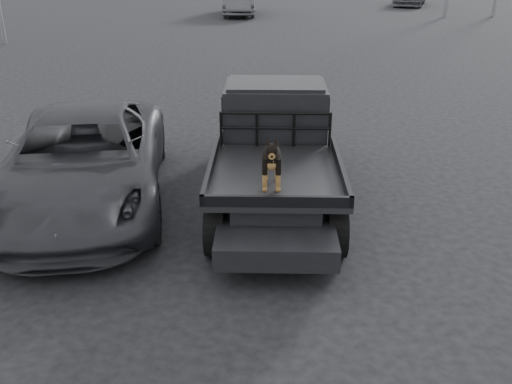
# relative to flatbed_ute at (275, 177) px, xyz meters

# --- Properties ---
(ground) EXTENTS (120.00, 120.00, 0.00)m
(ground) POSITION_rel_flatbed_ute_xyz_m (0.36, -2.01, -0.46)
(ground) COLOR black
(ground) RESTS_ON ground
(flatbed_ute) EXTENTS (2.00, 5.40, 0.92)m
(flatbed_ute) POSITION_rel_flatbed_ute_xyz_m (0.00, 0.00, 0.00)
(flatbed_ute) COLOR black
(flatbed_ute) RESTS_ON ground
(ute_cab) EXTENTS (1.72, 1.30, 0.88)m
(ute_cab) POSITION_rel_flatbed_ute_xyz_m (-0.00, 0.95, 0.90)
(ute_cab) COLOR black
(ute_cab) RESTS_ON flatbed_ute
(headache_rack) EXTENTS (1.80, 0.08, 0.55)m
(headache_rack) POSITION_rel_flatbed_ute_xyz_m (-0.00, 0.20, 0.74)
(headache_rack) COLOR black
(headache_rack) RESTS_ON flatbed_ute
(dog) EXTENTS (0.32, 0.60, 0.74)m
(dog) POSITION_rel_flatbed_ute_xyz_m (-0.06, -1.42, 0.83)
(dog) COLOR black
(dog) RESTS_ON flatbed_ute
(parked_suv) EXTENTS (3.29, 5.70, 1.50)m
(parked_suv) POSITION_rel_flatbed_ute_xyz_m (-3.09, -0.09, 0.29)
(parked_suv) COLOR #2C2D32
(parked_suv) RESTS_ON ground
(distant_car_a) EXTENTS (1.86, 5.05, 1.65)m
(distant_car_a) POSITION_rel_flatbed_ute_xyz_m (-1.86, 25.74, 0.37)
(distant_car_a) COLOR #46464A
(distant_car_a) RESTS_ON ground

